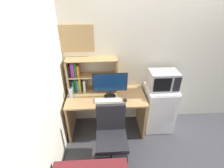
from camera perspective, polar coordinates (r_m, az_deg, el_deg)
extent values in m
cube|color=silver|center=(3.18, 21.63, 8.55)|extent=(6.40, 0.04, 2.60)
cube|color=silver|center=(1.65, -28.20, -13.71)|extent=(0.04, 4.40, 2.60)
cube|color=tan|center=(2.83, -2.07, -4.38)|extent=(1.33, 0.67, 0.03)
cube|color=tan|center=(3.12, -14.10, -10.51)|extent=(0.04, 0.60, 0.74)
cube|color=tan|center=(3.14, 10.12, -9.71)|extent=(0.04, 0.60, 0.74)
cube|color=tan|center=(2.91, -14.87, 2.72)|extent=(0.03, 0.25, 0.60)
cube|color=tan|center=(2.86, 1.45, 3.28)|extent=(0.03, 0.25, 0.60)
cube|color=tan|center=(2.74, -7.15, 8.49)|extent=(0.85, 0.25, 0.01)
cube|color=tan|center=(2.86, -6.78, 3.02)|extent=(0.79, 0.25, 0.01)
cube|color=black|center=(2.99, -13.76, -0.03)|extent=(0.04, 0.21, 0.26)
cube|color=teal|center=(3.00, -13.09, -0.33)|extent=(0.02, 0.20, 0.22)
cube|color=#197233|center=(3.00, -12.38, -0.04)|extent=(0.03, 0.16, 0.23)
cube|color=teal|center=(2.99, -11.61, -0.14)|extent=(0.03, 0.16, 0.22)
cube|color=gold|center=(2.98, -10.93, 0.10)|extent=(0.03, 0.18, 0.25)
cube|color=black|center=(2.99, -10.10, -0.24)|extent=(0.03, 0.15, 0.20)
cube|color=silver|center=(2.97, -9.44, -0.12)|extent=(0.04, 0.20, 0.23)
cube|color=black|center=(2.87, -14.38, 4.81)|extent=(0.04, 0.19, 0.20)
cube|color=purple|center=(2.86, -13.65, 5.17)|extent=(0.02, 0.20, 0.24)
cube|color=purple|center=(2.85, -13.06, 5.22)|extent=(0.03, 0.21, 0.24)
cube|color=#197233|center=(2.85, -12.32, 5.20)|extent=(0.03, 0.20, 0.24)
cube|color=orange|center=(2.85, -11.53, 4.89)|extent=(0.04, 0.19, 0.19)
cylinder|color=black|center=(2.80, -0.65, -4.22)|extent=(0.19, 0.19, 0.02)
cylinder|color=black|center=(2.77, -0.66, -3.15)|extent=(0.04, 0.04, 0.11)
cube|color=black|center=(2.66, -0.69, 0.61)|extent=(0.57, 0.01, 0.32)
cube|color=navy|center=(2.66, -0.69, 0.56)|extent=(0.54, 0.02, 0.30)
cube|color=silver|center=(2.69, -1.28, -5.72)|extent=(0.44, 0.12, 0.02)
ellipsoid|color=black|center=(2.70, 4.63, -5.61)|extent=(0.06, 0.10, 0.03)
cylinder|color=silver|center=(2.83, -13.95, -2.91)|extent=(0.07, 0.07, 0.17)
cylinder|color=black|center=(2.78, -14.19, -1.22)|extent=(0.04, 0.04, 0.02)
cube|color=white|center=(3.22, 15.70, -7.90)|extent=(0.52, 0.50, 0.86)
cube|color=white|center=(3.04, 17.15, -10.79)|extent=(0.50, 0.01, 0.82)
cylinder|color=#B2B2B7|center=(3.07, 20.58, -9.98)|extent=(0.01, 0.01, 0.30)
cube|color=#ADADB2|center=(2.92, 17.25, 1.33)|extent=(0.48, 0.33, 0.32)
cube|color=black|center=(2.75, 17.07, -0.39)|extent=(0.29, 0.01, 0.24)
cube|color=black|center=(2.84, 21.59, -0.23)|extent=(0.11, 0.01, 0.25)
cylinder|color=black|center=(2.85, -0.11, -24.59)|extent=(0.52, 0.52, 0.04)
cylinder|color=black|center=(2.69, -0.11, -22.05)|extent=(0.04, 0.04, 0.41)
cube|color=#232328|center=(2.52, -0.12, -18.90)|extent=(0.45, 0.45, 0.07)
cube|color=#232328|center=(2.48, -0.42, -11.38)|extent=(0.43, 0.06, 0.45)
cube|color=tan|center=(2.78, -12.65, 15.11)|extent=(0.60, 0.02, 0.43)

